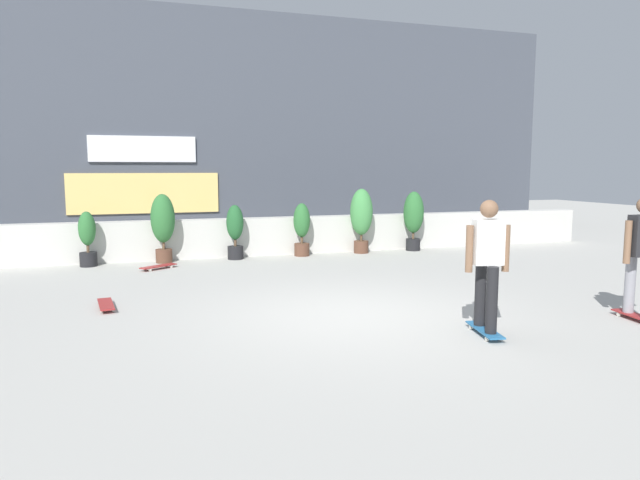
# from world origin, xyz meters

# --- Properties ---
(ground_plane) EXTENTS (48.00, 48.00, 0.00)m
(ground_plane) POSITION_xyz_m (0.00, 0.00, 0.00)
(ground_plane) COLOR #B2AFA8
(planter_wall) EXTENTS (18.00, 0.40, 0.90)m
(planter_wall) POSITION_xyz_m (0.00, 6.00, 0.45)
(planter_wall) COLOR beige
(planter_wall) RESTS_ON ground
(building_backdrop) EXTENTS (20.00, 2.08, 6.50)m
(building_backdrop) POSITION_xyz_m (-0.00, 10.00, 3.25)
(building_backdrop) COLOR #424751
(building_backdrop) RESTS_ON ground
(potted_plant_0) EXTENTS (0.36, 0.36, 1.17)m
(potted_plant_0) POSITION_xyz_m (-3.88, 5.55, 0.61)
(potted_plant_0) COLOR black
(potted_plant_0) RESTS_ON ground
(potted_plant_1) EXTENTS (0.52, 0.52, 1.52)m
(potted_plant_1) POSITION_xyz_m (-2.32, 5.55, 0.89)
(potted_plant_1) COLOR brown
(potted_plant_1) RESTS_ON ground
(potted_plant_2) EXTENTS (0.39, 0.39, 1.25)m
(potted_plant_2) POSITION_xyz_m (-0.73, 5.55, 0.68)
(potted_plant_2) COLOR black
(potted_plant_2) RESTS_ON ground
(potted_plant_3) EXTENTS (0.40, 0.40, 1.26)m
(potted_plant_3) POSITION_xyz_m (0.86, 5.55, 0.69)
(potted_plant_3) COLOR brown
(potted_plant_3) RESTS_ON ground
(potted_plant_4) EXTENTS (0.55, 0.55, 1.58)m
(potted_plant_4) POSITION_xyz_m (2.39, 5.55, 0.93)
(potted_plant_4) COLOR brown
(potted_plant_4) RESTS_ON ground
(potted_plant_5) EXTENTS (0.51, 0.51, 1.50)m
(potted_plant_5) POSITION_xyz_m (3.81, 5.55, 0.87)
(potted_plant_5) COLOR black
(potted_plant_5) RESTS_ON ground
(skater_foreground) EXTENTS (0.55, 0.82, 1.70)m
(skater_foreground) POSITION_xyz_m (1.23, -1.42, 0.94)
(skater_foreground) COLOR #266699
(skater_foreground) RESTS_ON ground
(skateboard_near_camera) EXTENTS (0.29, 0.82, 0.08)m
(skateboard_near_camera) POSITION_xyz_m (-3.36, 1.50, 0.06)
(skateboard_near_camera) COLOR maroon
(skateboard_near_camera) RESTS_ON ground
(skateboard_aside) EXTENTS (0.78, 0.61, 0.08)m
(skateboard_aside) POSITION_xyz_m (-2.48, 4.72, 0.06)
(skateboard_aside) COLOR maroon
(skateboard_aside) RESTS_ON ground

